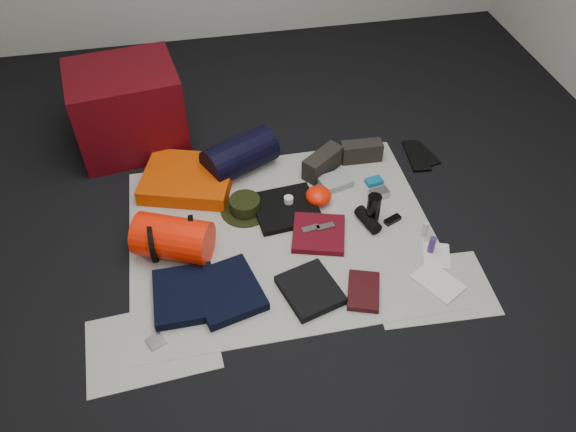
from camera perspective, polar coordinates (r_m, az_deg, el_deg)
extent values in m
cube|color=black|center=(3.01, -0.60, -2.00)|extent=(4.50, 4.50, 0.02)
cube|color=silver|center=(3.00, -0.60, -1.83)|extent=(1.60, 1.30, 0.01)
cube|color=silver|center=(2.66, -13.61, -12.54)|extent=(0.61, 0.44, 0.00)
cube|color=silver|center=(2.85, 14.40, -7.13)|extent=(0.60, 0.43, 0.00)
cube|color=#4F050D|center=(3.57, -15.97, 10.44)|extent=(0.69, 0.60, 0.52)
cube|color=#E14502|center=(3.29, -10.12, 3.73)|extent=(0.60, 0.54, 0.09)
cylinder|color=#FE1C04|center=(2.88, -11.60, -2.22)|extent=(0.44, 0.36, 0.22)
cylinder|color=black|center=(2.89, -13.55, -2.54)|extent=(0.02, 0.22, 0.22)
cylinder|color=black|center=(2.88, -9.62, -2.00)|extent=(0.03, 0.22, 0.22)
cylinder|color=black|center=(3.31, -4.91, 6.16)|extent=(0.48, 0.39, 0.22)
cylinder|color=black|center=(3.13, -4.36, 0.63)|extent=(0.36, 0.36, 0.01)
cylinder|color=black|center=(3.10, -4.40, 1.17)|extent=(0.17, 0.17, 0.07)
cube|color=black|center=(3.33, 3.54, 5.42)|extent=(0.27, 0.24, 0.13)
cube|color=black|center=(3.44, 7.47, 6.53)|extent=(0.25, 0.10, 0.12)
cube|color=black|center=(3.56, 12.90, 6.00)|extent=(0.14, 0.30, 0.02)
cube|color=black|center=(3.59, 13.57, 6.20)|extent=(0.15, 0.26, 0.01)
cube|color=black|center=(2.75, -10.45, -7.91)|extent=(0.29, 0.33, 0.05)
cube|color=black|center=(2.73, -6.18, -7.59)|extent=(0.37, 0.40, 0.05)
cube|color=black|center=(2.73, 2.27, -7.51)|extent=(0.32, 0.34, 0.04)
cube|color=black|center=(3.11, -0.20, 0.78)|extent=(0.37, 0.35, 0.03)
cube|color=#580914|center=(2.97, 3.14, -1.80)|extent=(0.34, 0.34, 0.04)
ellipsoid|color=#FE1C04|center=(3.14, 3.11, 2.07)|extent=(0.19, 0.19, 0.09)
cube|color=gray|center=(3.27, 4.80, 3.49)|extent=(0.20, 0.17, 0.04)
cylinder|color=black|center=(3.02, 8.66, 0.65)|extent=(0.08, 0.08, 0.19)
cylinder|color=black|center=(3.05, 8.12, -0.39)|extent=(0.11, 0.18, 0.07)
cube|color=#A8A8AD|center=(3.23, 9.21, 2.24)|extent=(0.12, 0.09, 0.04)
cube|color=#0E618B|center=(3.31, 8.73, 3.49)|extent=(0.11, 0.08, 0.03)
cylinder|color=#3E226F|center=(2.96, 14.40, -2.88)|extent=(0.04, 0.04, 0.10)
cylinder|color=#BBC0BB|center=(3.04, 13.74, -1.32)|extent=(0.04, 0.04, 0.09)
cube|color=black|center=(2.75, 7.68, -7.57)|extent=(0.21, 0.27, 0.03)
cube|color=silver|center=(2.87, 14.99, -6.49)|extent=(0.25, 0.28, 0.01)
cube|color=silver|center=(2.99, 14.85, -3.87)|extent=(0.18, 0.21, 0.01)
cube|color=black|center=(3.10, 10.57, -0.38)|extent=(0.10, 0.07, 0.02)
cube|color=#A8A8AD|center=(2.65, -13.27, -12.30)|extent=(0.10, 0.10, 0.01)
cylinder|color=silver|center=(3.11, 0.06, 1.66)|extent=(0.05, 0.05, 0.03)
cube|color=#A8A8AD|center=(2.96, 2.31, -1.31)|extent=(0.10, 0.05, 0.01)
cube|color=#A8A8AD|center=(2.98, 3.81, -1.09)|extent=(0.10, 0.05, 0.01)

